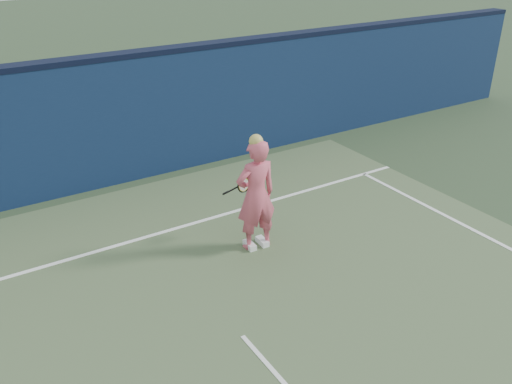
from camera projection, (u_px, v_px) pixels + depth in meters
backstop_wall at (99, 125)px, 10.63m from camera, size 24.00×0.40×2.50m
wall_cap at (90, 59)px, 10.05m from camera, size 24.00×0.42×0.10m
player at (256, 195)px, 8.56m from camera, size 0.71×0.49×1.96m
racket at (242, 185)px, 8.89m from camera, size 0.51×0.12×0.28m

